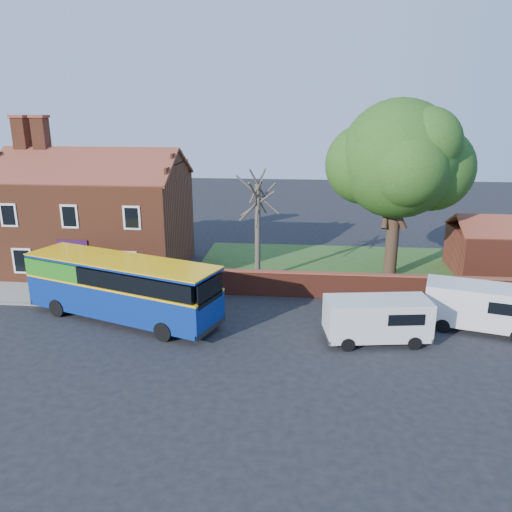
# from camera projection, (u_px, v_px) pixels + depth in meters

# --- Properties ---
(ground) EXTENTS (120.00, 120.00, 0.00)m
(ground) POSITION_uv_depth(u_px,v_px,m) (146.00, 342.00, 24.53)
(ground) COLOR black
(ground) RESTS_ON ground
(pavement) EXTENTS (18.00, 3.50, 0.12)m
(pavement) POSITION_uv_depth(u_px,v_px,m) (64.00, 295.00, 30.66)
(pavement) COLOR gray
(pavement) RESTS_ON ground
(kerb) EXTENTS (18.00, 0.15, 0.14)m
(kerb) POSITION_uv_depth(u_px,v_px,m) (50.00, 305.00, 28.99)
(kerb) COLOR slate
(kerb) RESTS_ON ground
(grass_strip) EXTENTS (26.00, 12.00, 0.04)m
(grass_strip) POSITION_uv_depth(u_px,v_px,m) (379.00, 269.00, 35.70)
(grass_strip) COLOR #426B28
(grass_strip) RESTS_ON ground
(shop_building) EXTENTS (12.30, 8.13, 10.50)m
(shop_building) POSITION_uv_depth(u_px,v_px,m) (97.00, 221.00, 35.20)
(shop_building) COLOR brown
(shop_building) RESTS_ON ground
(boundary_wall) EXTENTS (22.00, 0.38, 1.60)m
(boundary_wall) POSITION_uv_depth(u_px,v_px,m) (394.00, 287.00, 29.75)
(boundary_wall) COLOR maroon
(boundary_wall) RESTS_ON ground
(bus) EXTENTS (11.38, 6.39, 3.37)m
(bus) POSITION_uv_depth(u_px,v_px,m) (117.00, 285.00, 26.90)
(bus) COLOR navy
(bus) RESTS_ON ground
(van_near) EXTENTS (5.26, 2.72, 2.20)m
(van_near) POSITION_uv_depth(u_px,v_px,m) (377.00, 318.00, 24.30)
(van_near) COLOR silver
(van_near) RESTS_ON ground
(van_far) EXTENTS (5.81, 3.54, 2.39)m
(van_far) POSITION_uv_depth(u_px,v_px,m) (481.00, 305.00, 25.59)
(van_far) COLOR silver
(van_far) RESTS_ON ground
(large_tree) EXTENTS (9.64, 7.62, 11.75)m
(large_tree) POSITION_uv_depth(u_px,v_px,m) (399.00, 162.00, 32.30)
(large_tree) COLOR black
(large_tree) RESTS_ON ground
(bare_tree) EXTENTS (2.64, 3.14, 7.03)m
(bare_tree) POSITION_uv_depth(u_px,v_px,m) (258.00, 227.00, 32.52)
(bare_tree) COLOR #4C4238
(bare_tree) RESTS_ON ground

